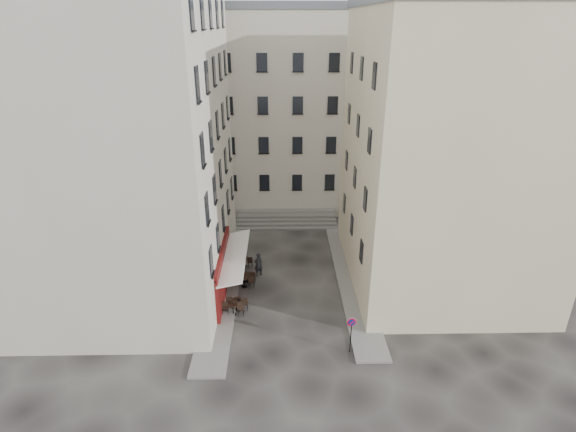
{
  "coord_description": "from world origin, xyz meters",
  "views": [
    {
      "loc": [
        -0.57,
        -25.09,
        17.19
      ],
      "look_at": [
        -0.02,
        4.0,
        4.48
      ],
      "focal_mm": 28.0,
      "sensor_mm": 36.0,
      "label": 1
    }
  ],
  "objects_px": {
    "no_parking_sign": "(351,328)",
    "bistro_table_a": "(233,308)",
    "pedestrian": "(258,264)",
    "bistro_table_b": "(237,303)"
  },
  "relations": [
    {
      "from": "bistro_table_b",
      "to": "bistro_table_a",
      "type": "bearing_deg",
      "value": -111.38
    },
    {
      "from": "no_parking_sign",
      "to": "bistro_table_a",
      "type": "bearing_deg",
      "value": 144.48
    },
    {
      "from": "bistro_table_a",
      "to": "pedestrian",
      "type": "distance_m",
      "value": 5.02
    },
    {
      "from": "no_parking_sign",
      "to": "bistro_table_b",
      "type": "xyz_separation_m",
      "value": [
        -6.68,
        4.17,
        -1.13
      ]
    },
    {
      "from": "pedestrian",
      "to": "no_parking_sign",
      "type": "bearing_deg",
      "value": 91.33
    },
    {
      "from": "no_parking_sign",
      "to": "bistro_table_b",
      "type": "distance_m",
      "value": 7.96
    },
    {
      "from": "bistro_table_b",
      "to": "no_parking_sign",
      "type": "bearing_deg",
      "value": -31.97
    },
    {
      "from": "no_parking_sign",
      "to": "pedestrian",
      "type": "bearing_deg",
      "value": 115.31
    },
    {
      "from": "bistro_table_a",
      "to": "pedestrian",
      "type": "relative_size",
      "value": 0.78
    },
    {
      "from": "bistro_table_a",
      "to": "pedestrian",
      "type": "bearing_deg",
      "value": 73.78
    }
  ]
}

